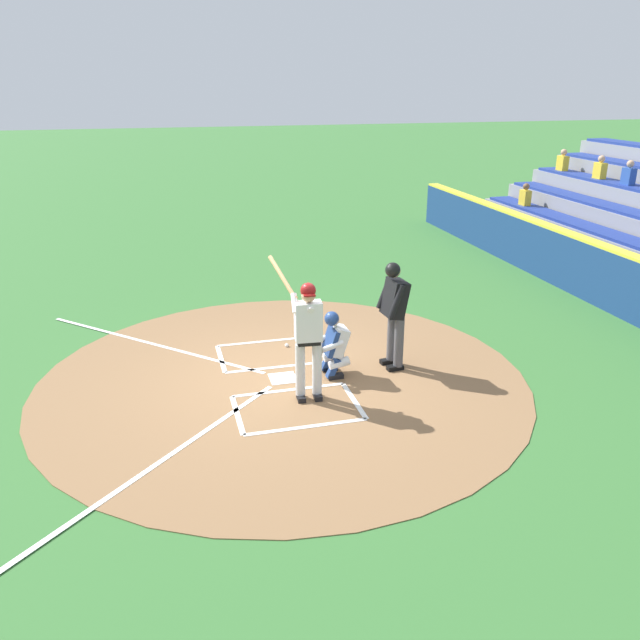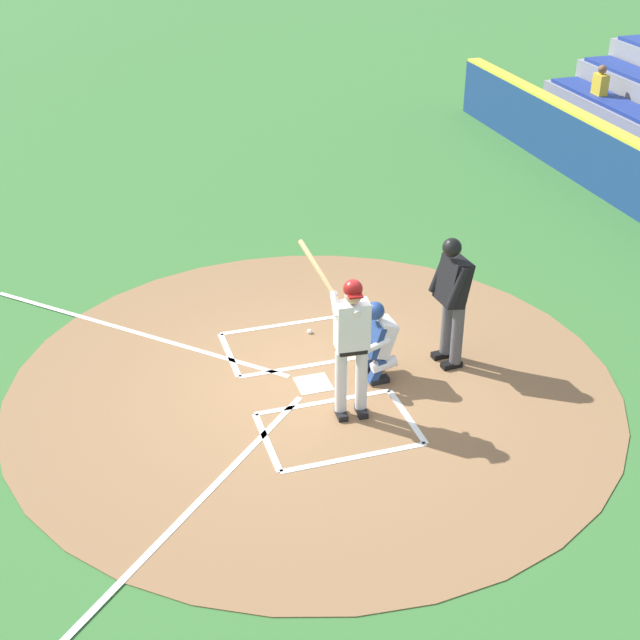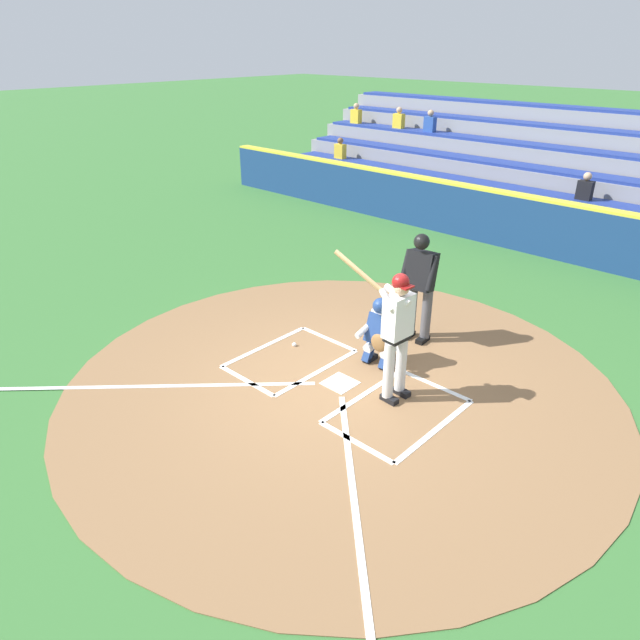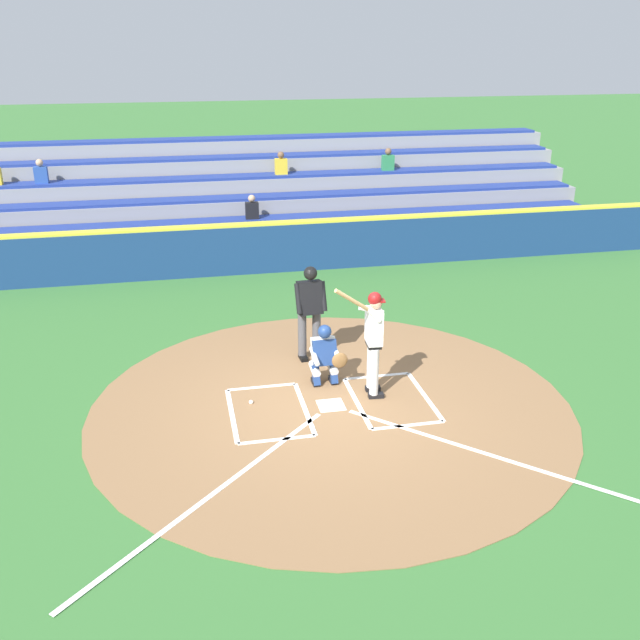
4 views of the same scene
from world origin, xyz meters
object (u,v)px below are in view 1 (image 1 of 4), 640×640
object	(u,v)px
batter	(308,332)
plate_umpire	(394,308)
baseball	(287,345)
catcher	(333,343)

from	to	relation	value
batter	plate_umpire	xyz separation A→B (m)	(0.75, -1.67, -0.02)
batter	baseball	distance (m)	2.33
plate_umpire	baseball	size ratio (longest dim) A/B	25.20
baseball	catcher	bearing A→B (deg)	-160.34
batter	baseball	bearing A→B (deg)	-2.76
catcher	baseball	world-z (taller)	catcher
plate_umpire	batter	bearing A→B (deg)	114.29
batter	plate_umpire	bearing A→B (deg)	-65.71
plate_umpire	baseball	bearing A→B (deg)	49.96
batter	baseball	xyz separation A→B (m)	(2.07, -0.10, -1.06)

